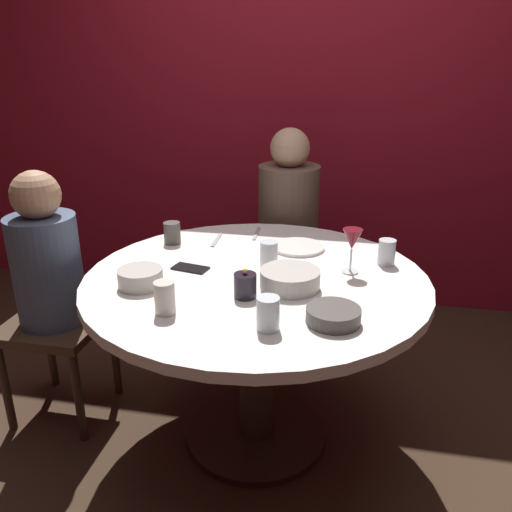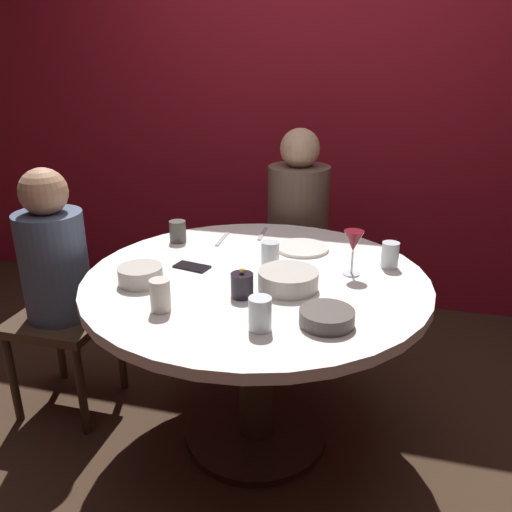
{
  "view_description": "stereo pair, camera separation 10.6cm",
  "coord_description": "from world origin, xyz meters",
  "px_view_note": "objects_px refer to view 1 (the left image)",
  "views": [
    {
      "loc": [
        0.36,
        -1.79,
        1.54
      ],
      "look_at": [
        0.0,
        0.0,
        0.84
      ],
      "focal_mm": 36.45,
      "sensor_mm": 36.0,
      "label": 1
    },
    {
      "loc": [
        0.46,
        -1.76,
        1.54
      ],
      "look_at": [
        0.0,
        0.0,
        0.84
      ],
      "focal_mm": 36.45,
      "sensor_mm": 36.0,
      "label": 2
    }
  ],
  "objects_px": {
    "bowl_small_white": "(140,278)",
    "cup_by_left_diner": "(165,298)",
    "cup_near_candle": "(172,233)",
    "cup_center_front": "(268,313)",
    "wine_glass": "(352,241)",
    "cup_by_right_diner": "(269,254)",
    "cell_phone": "(190,268)",
    "seated_diner_back": "(288,214)",
    "dinner_plate": "(298,247)",
    "seated_diner_left": "(48,271)",
    "bowl_serving_large": "(333,315)",
    "cup_far_edge": "(387,252)",
    "candle_holder": "(246,285)",
    "dining_table": "(256,313)",
    "bowl_salad_center": "(290,279)"
  },
  "relations": [
    {
      "from": "bowl_small_white",
      "to": "cup_by_left_diner",
      "type": "height_order",
      "value": "cup_by_left_diner"
    },
    {
      "from": "cup_near_candle",
      "to": "cup_center_front",
      "type": "bearing_deg",
      "value": -50.93
    },
    {
      "from": "wine_glass",
      "to": "cup_by_right_diner",
      "type": "relative_size",
      "value": 1.65
    },
    {
      "from": "cell_phone",
      "to": "bowl_small_white",
      "type": "relative_size",
      "value": 0.86
    },
    {
      "from": "seated_diner_back",
      "to": "dinner_plate",
      "type": "relative_size",
      "value": 5.25
    },
    {
      "from": "seated_diner_left",
      "to": "dinner_plate",
      "type": "bearing_deg",
      "value": 17.83
    },
    {
      "from": "bowl_serving_large",
      "to": "seated_diner_back",
      "type": "bearing_deg",
      "value": 104.44
    },
    {
      "from": "cup_far_edge",
      "to": "candle_holder",
      "type": "bearing_deg",
      "value": -140.03
    },
    {
      "from": "seated_diner_left",
      "to": "cell_phone",
      "type": "distance_m",
      "value": 0.63
    },
    {
      "from": "dining_table",
      "to": "wine_glass",
      "type": "relative_size",
      "value": 7.46
    },
    {
      "from": "cell_phone",
      "to": "cup_near_candle",
      "type": "bearing_deg",
      "value": 43.93
    },
    {
      "from": "bowl_serving_large",
      "to": "cup_center_front",
      "type": "relative_size",
      "value": 1.63
    },
    {
      "from": "candle_holder",
      "to": "cell_phone",
      "type": "xyz_separation_m",
      "value": [
        -0.27,
        0.2,
        -0.04
      ]
    },
    {
      "from": "wine_glass",
      "to": "candle_holder",
      "type": "bearing_deg",
      "value": -139.92
    },
    {
      "from": "bowl_salad_center",
      "to": "dinner_plate",
      "type": "bearing_deg",
      "value": 92.71
    },
    {
      "from": "cup_by_right_diner",
      "to": "dinner_plate",
      "type": "bearing_deg",
      "value": 68.95
    },
    {
      "from": "dining_table",
      "to": "cup_by_right_diner",
      "type": "height_order",
      "value": "cup_by_right_diner"
    },
    {
      "from": "candle_holder",
      "to": "cup_center_front",
      "type": "distance_m",
      "value": 0.24
    },
    {
      "from": "wine_glass",
      "to": "cup_near_candle",
      "type": "xyz_separation_m",
      "value": [
        -0.79,
        0.18,
        -0.08
      ]
    },
    {
      "from": "cup_near_candle",
      "to": "cup_by_left_diner",
      "type": "bearing_deg",
      "value": -72.02
    },
    {
      "from": "cell_phone",
      "to": "cup_near_candle",
      "type": "distance_m",
      "value": 0.33
    },
    {
      "from": "seated_diner_left",
      "to": "wine_glass",
      "type": "distance_m",
      "value": 1.26
    },
    {
      "from": "bowl_serving_large",
      "to": "cup_by_left_diner",
      "type": "xyz_separation_m",
      "value": [
        -0.54,
        -0.04,
        0.03
      ]
    },
    {
      "from": "wine_glass",
      "to": "bowl_salad_center",
      "type": "relative_size",
      "value": 0.81
    },
    {
      "from": "seated_diner_back",
      "to": "dinner_plate",
      "type": "xyz_separation_m",
      "value": [
        0.12,
        -0.57,
        0.02
      ]
    },
    {
      "from": "cell_phone",
      "to": "dinner_plate",
      "type": "bearing_deg",
      "value": -39.27
    },
    {
      "from": "cup_by_left_diner",
      "to": "cell_phone",
      "type": "bearing_deg",
      "value": 95.71
    },
    {
      "from": "cup_center_front",
      "to": "cup_far_edge",
      "type": "height_order",
      "value": "cup_center_front"
    },
    {
      "from": "seated_diner_back",
      "to": "bowl_serving_large",
      "type": "relative_size",
      "value": 6.91
    },
    {
      "from": "dinner_plate",
      "to": "bowl_serving_large",
      "type": "height_order",
      "value": "bowl_serving_large"
    },
    {
      "from": "seated_diner_left",
      "to": "bowl_salad_center",
      "type": "relative_size",
      "value": 5.16
    },
    {
      "from": "bowl_small_white",
      "to": "cup_far_edge",
      "type": "relative_size",
      "value": 1.58
    },
    {
      "from": "seated_diner_back",
      "to": "cup_by_left_diner",
      "type": "distance_m",
      "value": 1.27
    },
    {
      "from": "cup_near_candle",
      "to": "cup_center_front",
      "type": "height_order",
      "value": "cup_center_front"
    },
    {
      "from": "cup_by_left_diner",
      "to": "cup_center_front",
      "type": "distance_m",
      "value": 0.35
    },
    {
      "from": "bowl_salad_center",
      "to": "cup_by_left_diner",
      "type": "distance_m",
      "value": 0.46
    },
    {
      "from": "dining_table",
      "to": "candle_holder",
      "type": "bearing_deg",
      "value": -88.98
    },
    {
      "from": "dining_table",
      "to": "cup_by_left_diner",
      "type": "relative_size",
      "value": 11.97
    },
    {
      "from": "seated_diner_back",
      "to": "cup_near_candle",
      "type": "height_order",
      "value": "seated_diner_back"
    },
    {
      "from": "cup_by_right_diner",
      "to": "cup_center_front",
      "type": "relative_size",
      "value": 1.0
    },
    {
      "from": "wine_glass",
      "to": "bowl_serving_large",
      "type": "distance_m",
      "value": 0.43
    },
    {
      "from": "dining_table",
      "to": "seated_diner_back",
      "type": "distance_m",
      "value": 0.9
    },
    {
      "from": "seated_diner_back",
      "to": "cup_far_edge",
      "type": "relative_size",
      "value": 11.63
    },
    {
      "from": "candle_holder",
      "to": "dinner_plate",
      "type": "xyz_separation_m",
      "value": [
        0.12,
        0.52,
        -0.04
      ]
    },
    {
      "from": "bowl_salad_center",
      "to": "cup_by_right_diner",
      "type": "height_order",
      "value": "cup_by_right_diner"
    },
    {
      "from": "wine_glass",
      "to": "cell_phone",
      "type": "xyz_separation_m",
      "value": [
        -0.62,
        -0.09,
        -0.12
      ]
    },
    {
      "from": "bowl_small_white",
      "to": "cup_far_edge",
      "type": "bearing_deg",
      "value": 24.07
    },
    {
      "from": "bowl_salad_center",
      "to": "bowl_small_white",
      "type": "relative_size",
      "value": 1.34
    },
    {
      "from": "seated_diner_left",
      "to": "cup_by_left_diner",
      "type": "distance_m",
      "value": 0.76
    },
    {
      "from": "candle_holder",
      "to": "cup_by_left_diner",
      "type": "distance_m",
      "value": 0.29
    }
  ]
}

